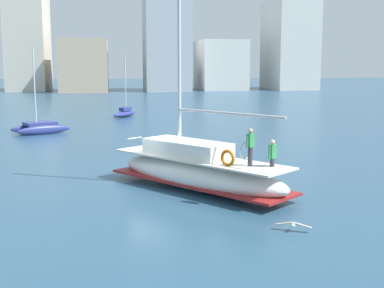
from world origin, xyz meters
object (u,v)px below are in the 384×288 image
at_px(moored_sloop_near, 125,113).
at_px(moored_sloop_far, 40,127).
at_px(main_sailboat, 197,170).
at_px(seagull, 293,225).

xyz_separation_m(moored_sloop_near, moored_sloop_far, (-7.25, -12.67, 0.07)).
xyz_separation_m(main_sailboat, moored_sloop_far, (-9.86, 21.25, -0.35)).
distance_m(moored_sloop_near, moored_sloop_far, 14.60).
xyz_separation_m(moored_sloop_near, seagull, (4.89, -40.32, -0.25)).
height_order(moored_sloop_near, moored_sloop_far, moored_sloop_far).
height_order(moored_sloop_far, seagull, moored_sloop_far).
distance_m(moored_sloop_far, seagull, 30.20).
bearing_deg(seagull, main_sailboat, 109.62).
height_order(main_sailboat, moored_sloop_far, main_sailboat).
relative_size(main_sailboat, moored_sloop_far, 1.61).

